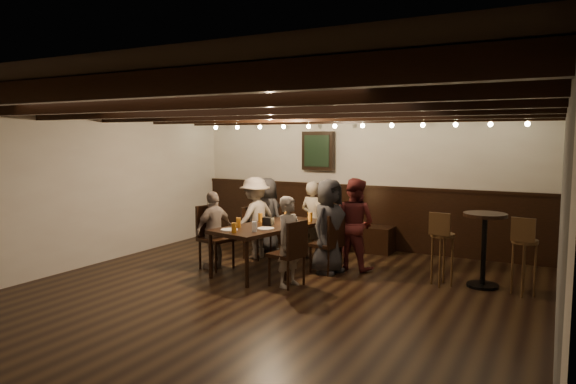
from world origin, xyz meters
The scene contains 27 objects.
room centered at (-0.29, 2.21, 1.07)m, with size 7.00×7.00×7.00m.
dining_table centered at (-0.59, 1.25, 0.64)m, with size 1.20×1.98×0.69m.
chair_left_near centered at (-1.20, 1.84, 0.26)m, with size 0.46×0.46×0.85m.
chair_left_far centered at (-1.39, 0.96, 0.30)m, with size 0.52×0.52×0.96m.
chair_right_near centered at (0.21, 1.54, 0.27)m, with size 0.48×0.48×0.88m.
chair_right_far centered at (0.02, 0.66, 0.27)m, with size 0.49×0.49×0.90m.
person_bench_left centered at (-1.28, 2.32, 0.65)m, with size 0.64×0.41×1.30m, color #2C2B2E.
person_bench_centre centered at (-0.37, 2.28, 0.64)m, with size 0.47×0.31×1.28m, color gray.
person_bench_right centered at (0.48, 1.94, 0.69)m, with size 0.68×0.53×1.39m, color maroon.
person_left_near centered at (-1.23, 1.85, 0.67)m, with size 0.87×0.50×1.35m, color gray.
person_left_far centered at (-1.42, 0.97, 0.59)m, with size 0.70×0.29×1.19m, color gray.
person_right_near centered at (0.24, 1.53, 0.70)m, with size 0.68×0.44×1.40m, color #27272A.
person_right_far centered at (0.05, 0.65, 0.61)m, with size 0.44×0.29×1.22m, color gray.
pint_a centered at (-0.72, 1.99, 0.76)m, with size 0.07×0.07×0.14m, color #BF7219.
pint_b centered at (-0.21, 1.83, 0.76)m, with size 0.07×0.07×0.14m, color #BF7219.
pint_c centered at (-0.86, 1.41, 0.76)m, with size 0.07×0.07×0.14m, color #BF7219.
pint_d centered at (-0.26, 1.38, 0.76)m, with size 0.07×0.07×0.14m, color silver.
pint_e centered at (-0.90, 0.85, 0.76)m, with size 0.07×0.07×0.14m, color #BF7219.
pint_f centered at (-0.51, 0.67, 0.76)m, with size 0.07×0.07×0.14m, color silver.
pint_g centered at (-0.71, 0.46, 0.76)m, with size 0.07×0.07×0.14m, color #BF7219.
plate_near centered at (-0.88, 0.60, 0.70)m, with size 0.24×0.24×0.01m, color white.
plate_far centered at (-0.48, 0.92, 0.70)m, with size 0.24×0.24×0.01m, color white.
condiment_caddy centered at (-0.60, 1.20, 0.75)m, with size 0.15×0.10×0.12m, color black.
candle centered at (-0.41, 1.52, 0.72)m, with size 0.05×0.05×0.05m, color beige.
high_top_table centered at (2.35, 1.84, 0.65)m, with size 0.56×0.56×1.00m.
bar_stool_left centered at (1.85, 1.64, 0.38)m, with size 0.32×0.34×1.01m.
bar_stool_right centered at (2.85, 1.69, 0.38)m, with size 0.32×0.34×1.01m.
Camera 1 is at (3.20, -5.31, 1.98)m, focal length 32.00 mm.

